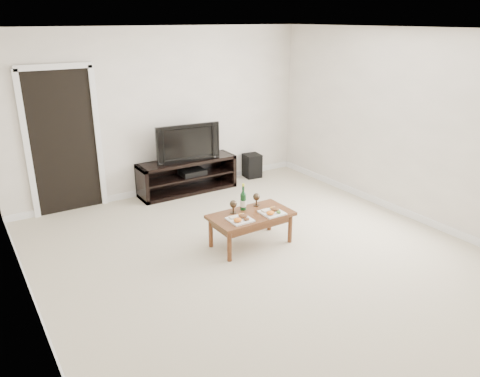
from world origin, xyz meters
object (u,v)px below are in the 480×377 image
object	(u,v)px
television	(186,142)
coffee_table	(251,229)
media_console	(187,176)
subwoofer	(252,166)

from	to	relation	value
television	coffee_table	bearing A→B (deg)	-88.64
media_console	television	world-z (taller)	television
television	subwoofer	size ratio (longest dim) A/B	2.48
television	coffee_table	size ratio (longest dim) A/B	1.01
coffee_table	subwoofer	bearing A→B (deg)	56.06
media_console	coffee_table	bearing A→B (deg)	-94.59
media_console	television	distance (m)	0.57
media_console	subwoofer	bearing A→B (deg)	3.32
media_console	television	xyz separation A→B (m)	(0.00, 0.00, 0.57)
television	coffee_table	world-z (taller)	television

